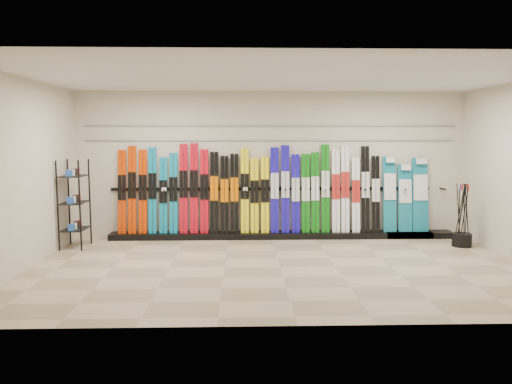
{
  "coord_description": "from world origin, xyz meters",
  "views": [
    {
      "loc": [
        -0.62,
        -7.8,
        2.09
      ],
      "look_at": [
        -0.36,
        1.0,
        1.1
      ],
      "focal_mm": 35.0,
      "sensor_mm": 36.0,
      "label": 1
    }
  ],
  "objects": [
    {
      "name": "left_wall",
      "position": [
        -4.0,
        0.0,
        1.5
      ],
      "size": [
        0.0,
        5.0,
        5.0
      ],
      "primitive_type": "plane",
      "rotation": [
        1.57,
        0.0,
        1.57
      ],
      "color": "beige",
      "rests_on": "floor"
    },
    {
      "name": "back_wall",
      "position": [
        0.0,
        2.5,
        1.5
      ],
      "size": [
        8.0,
        0.0,
        8.0
      ],
      "primitive_type": "plane",
      "rotation": [
        1.57,
        0.0,
        0.0
      ],
      "color": "beige",
      "rests_on": "floor"
    },
    {
      "name": "ski_rack_base",
      "position": [
        0.22,
        2.28,
        0.06
      ],
      "size": [
        8.0,
        0.4,
        0.12
      ],
      "primitive_type": "cube",
      "color": "black",
      "rests_on": "floor"
    },
    {
      "name": "snowboards",
      "position": [
        2.79,
        2.35,
        0.86
      ],
      "size": [
        0.94,
        0.24,
        1.55
      ],
      "color": "#14728C",
      "rests_on": "ski_rack_base"
    },
    {
      "name": "pole_bin",
      "position": [
        3.57,
        1.4,
        0.12
      ],
      "size": [
        0.36,
        0.36,
        0.25
      ],
      "primitive_type": "cylinder",
      "color": "black",
      "rests_on": "floor"
    },
    {
      "name": "ceiling",
      "position": [
        0.0,
        0.0,
        3.0
      ],
      "size": [
        8.0,
        8.0,
        0.0
      ],
      "primitive_type": "plane",
      "rotation": [
        3.14,
        0.0,
        0.0
      ],
      "color": "silver",
      "rests_on": "back_wall"
    },
    {
      "name": "slatwall_rail_1",
      "position": [
        0.0,
        2.48,
        2.3
      ],
      "size": [
        7.6,
        0.02,
        0.03
      ],
      "primitive_type": "cube",
      "color": "gray",
      "rests_on": "back_wall"
    },
    {
      "name": "slatwall_rail_0",
      "position": [
        0.0,
        2.48,
        2.0
      ],
      "size": [
        7.6,
        0.02,
        0.03
      ],
      "primitive_type": "cube",
      "color": "gray",
      "rests_on": "back_wall"
    },
    {
      "name": "floor",
      "position": [
        0.0,
        0.0,
        0.0
      ],
      "size": [
        8.0,
        8.0,
        0.0
      ],
      "primitive_type": "plane",
      "color": "gray",
      "rests_on": "ground"
    },
    {
      "name": "skis",
      "position": [
        -0.46,
        2.34,
        0.96
      ],
      "size": [
        5.37,
        0.25,
        1.83
      ],
      "color": "#D03100",
      "rests_on": "ski_rack_base"
    },
    {
      "name": "ski_poles",
      "position": [
        3.55,
        1.39,
        0.61
      ],
      "size": [
        0.28,
        0.25,
        1.18
      ],
      "color": "black",
      "rests_on": "pole_bin"
    },
    {
      "name": "accessory_rack",
      "position": [
        -3.75,
        1.54,
        0.83
      ],
      "size": [
        0.4,
        0.6,
        1.66
      ],
      "primitive_type": "cube",
      "color": "black",
      "rests_on": "floor"
    }
  ]
}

